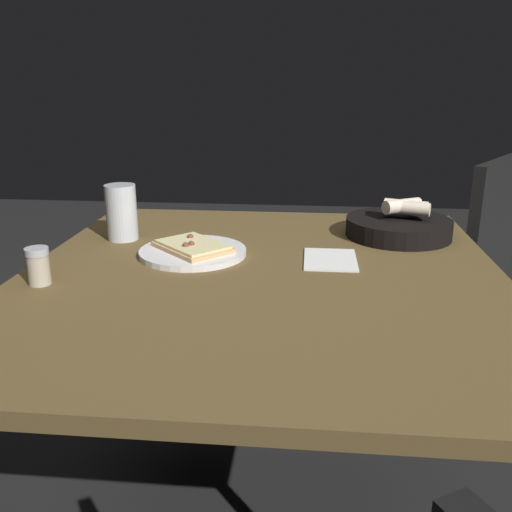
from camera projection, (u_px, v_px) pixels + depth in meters
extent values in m
cube|color=brown|center=(262.00, 278.00, 1.21)|extent=(1.12, 1.04, 0.03)
cylinder|color=black|center=(136.00, 328.00, 1.84)|extent=(0.04, 0.04, 0.73)
cylinder|color=black|center=(421.00, 341.00, 1.76)|extent=(0.04, 0.04, 0.73)
cylinder|color=white|center=(193.00, 252.00, 1.32)|extent=(0.25, 0.25, 0.01)
cube|color=tan|center=(193.00, 247.00, 1.31)|extent=(0.21, 0.21, 0.01)
cube|color=beige|center=(193.00, 244.00, 1.31)|extent=(0.19, 0.20, 0.01)
sphere|color=brown|center=(191.00, 244.00, 1.30)|extent=(0.02, 0.02, 0.02)
sphere|color=brown|center=(190.00, 237.00, 1.35)|extent=(0.02, 0.02, 0.02)
sphere|color=brown|center=(186.00, 246.00, 1.28)|extent=(0.02, 0.02, 0.02)
cylinder|color=black|center=(398.00, 228.00, 1.46)|extent=(0.27, 0.27, 0.05)
cylinder|color=beige|center=(407.00, 208.00, 1.43)|extent=(0.07, 0.12, 0.03)
cylinder|color=beige|center=(402.00, 206.00, 1.45)|extent=(0.08, 0.11, 0.04)
cylinder|color=beige|center=(406.00, 206.00, 1.45)|extent=(0.07, 0.12, 0.03)
cylinder|color=red|center=(394.00, 235.00, 1.41)|extent=(0.06, 0.06, 0.03)
cylinder|color=silver|center=(122.00, 212.00, 1.43)|extent=(0.08, 0.08, 0.14)
cylinder|color=#BF7E15|center=(122.00, 219.00, 1.43)|extent=(0.07, 0.07, 0.10)
cylinder|color=#BFB299|center=(39.00, 270.00, 1.12)|extent=(0.04, 0.04, 0.06)
cylinder|color=maroon|center=(40.00, 276.00, 1.13)|extent=(0.04, 0.04, 0.03)
cylinder|color=#B7B7BC|center=(36.00, 251.00, 1.11)|extent=(0.05, 0.05, 0.01)
cube|color=white|center=(330.00, 259.00, 1.28)|extent=(0.16, 0.12, 0.00)
cube|color=black|center=(428.00, 282.00, 2.02)|extent=(0.61, 0.61, 0.04)
cube|color=black|center=(493.00, 226.00, 1.82)|extent=(0.37, 0.26, 0.44)
cylinder|color=black|center=(397.00, 311.00, 2.34)|extent=(0.03, 0.03, 0.43)
cylinder|color=black|center=(352.00, 343.00, 2.06)|extent=(0.03, 0.03, 0.43)
cylinder|color=black|center=(490.00, 337.00, 2.11)|extent=(0.03, 0.03, 0.43)
cylinder|color=black|center=(453.00, 377.00, 1.83)|extent=(0.03, 0.03, 0.43)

